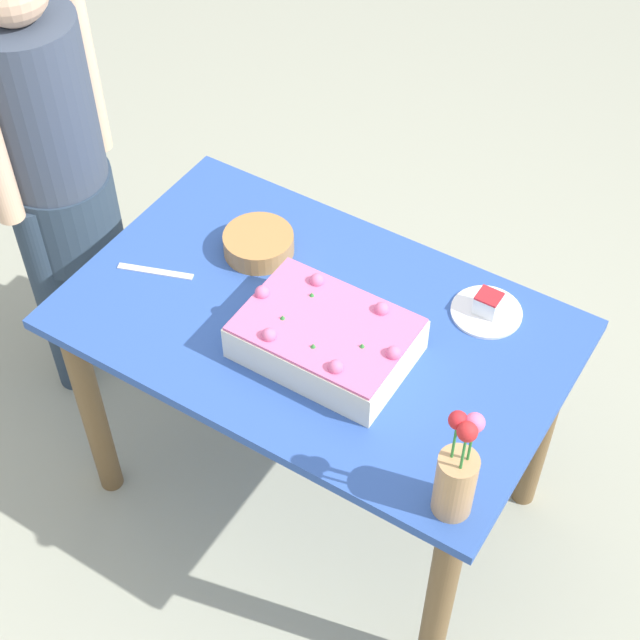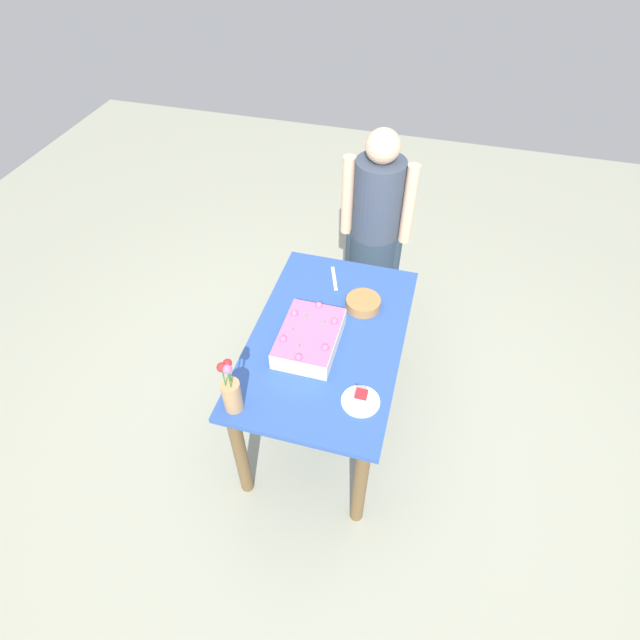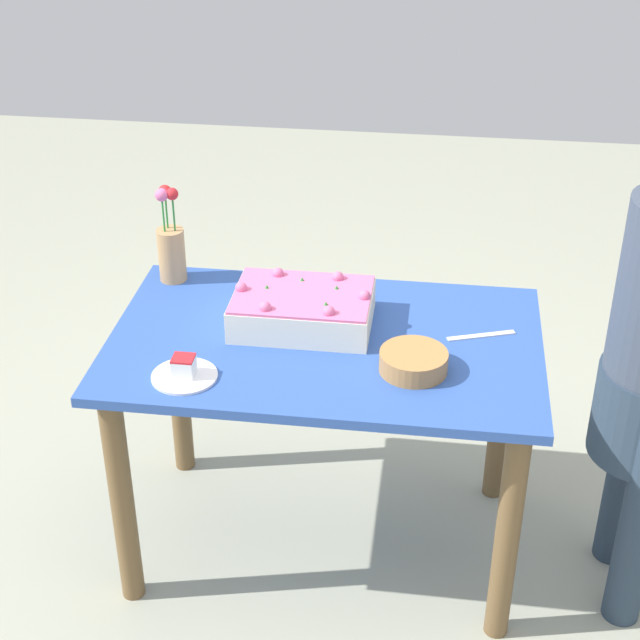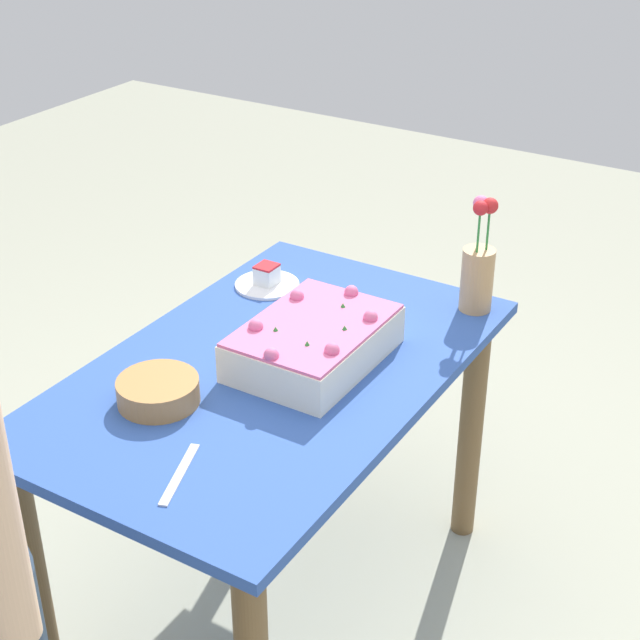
% 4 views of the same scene
% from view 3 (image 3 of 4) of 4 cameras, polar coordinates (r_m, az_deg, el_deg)
% --- Properties ---
extents(ground_plane, '(8.00, 8.00, 0.00)m').
position_cam_3_polar(ground_plane, '(3.34, 0.26, -12.61)').
color(ground_plane, '#A5A791').
extents(dining_table, '(1.26, 0.78, 0.78)m').
position_cam_3_polar(dining_table, '(2.94, 0.29, -3.50)').
color(dining_table, '#2F53A4').
rests_on(dining_table, ground_plane).
extents(sheet_cake, '(0.41, 0.29, 0.13)m').
position_cam_3_polar(sheet_cake, '(2.91, -1.02, 0.67)').
color(sheet_cake, white).
rests_on(sheet_cake, dining_table).
extents(serving_plate_with_slice, '(0.18, 0.18, 0.07)m').
position_cam_3_polar(serving_plate_with_slice, '(2.71, -7.91, -3.01)').
color(serving_plate_with_slice, white).
rests_on(serving_plate_with_slice, dining_table).
extents(cake_knife, '(0.20, 0.09, 0.00)m').
position_cam_3_polar(cake_knife, '(2.91, 9.36, -0.90)').
color(cake_knife, silver).
rests_on(cake_knife, dining_table).
extents(flower_vase, '(0.09, 0.09, 0.32)m').
position_cam_3_polar(flower_vase, '(3.17, -8.66, 4.25)').
color(flower_vase, tan).
rests_on(flower_vase, dining_table).
extents(fruit_bowl, '(0.19, 0.19, 0.06)m').
position_cam_3_polar(fruit_bowl, '(2.72, 5.46, -2.42)').
color(fruit_bowl, '#B07B43').
rests_on(fruit_bowl, dining_table).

